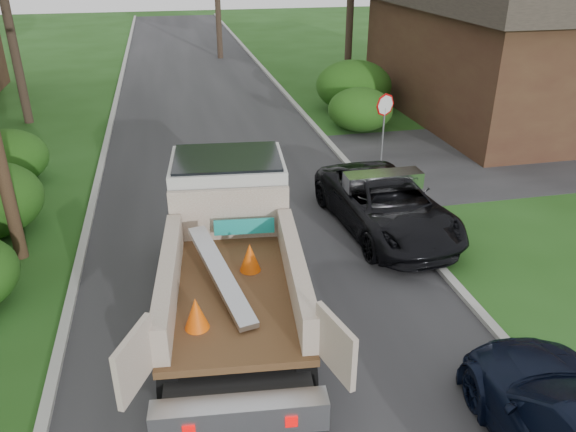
# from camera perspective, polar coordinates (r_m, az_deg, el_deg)

# --- Properties ---
(ground) EXTENTS (120.00, 120.00, 0.00)m
(ground) POSITION_cam_1_polar(r_m,az_deg,el_deg) (10.57, 0.03, -14.30)
(ground) COLOR #1E4513
(ground) RESTS_ON ground
(road) EXTENTS (8.00, 90.00, 0.02)m
(road) POSITION_cam_1_polar(r_m,az_deg,el_deg) (19.21, -6.40, 5.00)
(road) COLOR #28282B
(road) RESTS_ON ground
(side_street) EXTENTS (16.00, 7.00, 0.02)m
(side_street) POSITION_cam_1_polar(r_m,az_deg,el_deg) (22.80, 25.62, 5.97)
(side_street) COLOR #28282B
(side_street) RESTS_ON ground
(curb_left) EXTENTS (0.20, 90.00, 0.12)m
(curb_left) POSITION_cam_1_polar(r_m,az_deg,el_deg) (19.26, -18.63, 3.99)
(curb_left) COLOR #9E9E99
(curb_left) RESTS_ON ground
(curb_right) EXTENTS (0.20, 90.00, 0.12)m
(curb_right) POSITION_cam_1_polar(r_m,az_deg,el_deg) (19.98, 5.41, 6.06)
(curb_right) COLOR #9E9E99
(curb_right) RESTS_ON ground
(stop_sign) EXTENTS (0.71, 0.32, 2.48)m
(stop_sign) POSITION_cam_1_polar(r_m,az_deg,el_deg) (18.93, 9.77, 10.12)
(stop_sign) COLOR slate
(stop_sign) RESTS_ON ground
(house_right) EXTENTS (9.72, 12.96, 6.20)m
(house_right) POSITION_cam_1_polar(r_m,az_deg,el_deg) (26.63, 22.33, 16.23)
(house_right) COLOR #3D2219
(house_right) RESTS_ON ground
(hedge_left_c) EXTENTS (2.60, 2.60, 1.70)m
(hedge_left_c) POSITION_cam_1_polar(r_m,az_deg,el_deg) (19.52, -26.84, 5.28)
(hedge_left_c) COLOR #1A420F
(hedge_left_c) RESTS_ON ground
(hedge_right_a) EXTENTS (2.60, 2.60, 1.70)m
(hedge_right_a) POSITION_cam_1_polar(r_m,az_deg,el_deg) (22.98, 7.36, 10.69)
(hedge_right_a) COLOR #1A420F
(hedge_right_a) RESTS_ON ground
(hedge_right_b) EXTENTS (3.38, 3.38, 2.21)m
(hedge_right_b) POSITION_cam_1_polar(r_m,az_deg,el_deg) (25.90, 6.68, 13.04)
(hedge_right_b) COLOR #1A420F
(hedge_right_b) RESTS_ON ground
(flatbed_truck) EXTENTS (3.54, 7.16, 2.62)m
(flatbed_truck) POSITION_cam_1_polar(r_m,az_deg,el_deg) (11.74, -5.86, -1.58)
(flatbed_truck) COLOR black
(flatbed_truck) RESTS_ON ground
(black_pickup) EXTENTS (2.80, 5.35, 1.44)m
(black_pickup) POSITION_cam_1_polar(r_m,az_deg,el_deg) (14.80, 9.97, 1.16)
(black_pickup) COLOR black
(black_pickup) RESTS_ON ground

